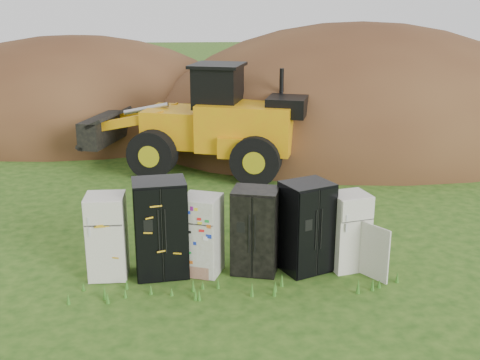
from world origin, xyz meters
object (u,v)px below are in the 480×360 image
at_px(fridge_black_side, 161,228).
at_px(fridge_dark_mid, 255,231).
at_px(fridge_open_door, 348,231).
at_px(fridge_leftmost, 107,236).
at_px(fridge_sticker, 202,235).
at_px(fridge_black_right, 306,227).
at_px(wheel_loader, 192,118).

relative_size(fridge_black_side, fridge_dark_mid, 1.13).
distance_m(fridge_black_side, fridge_open_door, 3.72).
relative_size(fridge_leftmost, fridge_sticker, 1.04).
relative_size(fridge_black_right, wheel_loader, 0.27).
distance_m(fridge_black_side, fridge_sticker, 0.82).
height_order(fridge_leftmost, fridge_sticker, fridge_leftmost).
xyz_separation_m(fridge_black_right, fridge_open_door, (0.86, 0.03, -0.13)).
xyz_separation_m(fridge_leftmost, fridge_black_right, (3.89, 0.05, 0.08)).
xyz_separation_m(fridge_black_side, fridge_open_door, (3.72, 0.05, -0.18)).
bearing_deg(fridge_black_side, fridge_open_door, -7.19).
bearing_deg(fridge_black_right, fridge_sticker, 155.44).
height_order(fridge_black_side, fridge_black_right, fridge_black_side).
relative_size(fridge_leftmost, fridge_dark_mid, 0.97).
xyz_separation_m(fridge_black_right, wheel_loader, (-2.34, 7.33, 0.75)).
bearing_deg(fridge_open_door, fridge_black_side, 165.87).
bearing_deg(fridge_black_side, fridge_black_right, -7.63).
bearing_deg(fridge_open_door, fridge_dark_mid, 166.30).
height_order(fridge_black_right, wheel_loader, wheel_loader).
xyz_separation_m(fridge_dark_mid, wheel_loader, (-1.33, 7.34, 0.81)).
distance_m(fridge_leftmost, wheel_loader, 7.58).
bearing_deg(fridge_black_right, wheel_loader, 83.09).
bearing_deg(fridge_dark_mid, fridge_black_right, 14.47).
relative_size(fridge_open_door, wheel_loader, 0.23).
xyz_separation_m(fridge_sticker, fridge_black_right, (2.05, 0.00, 0.11)).
height_order(fridge_dark_mid, wheel_loader, wheel_loader).
height_order(fridge_leftmost, fridge_black_side, fridge_black_side).
relative_size(fridge_black_right, fridge_open_door, 1.16).
distance_m(fridge_dark_mid, fridge_black_right, 1.01).
height_order(fridge_black_side, wheel_loader, wheel_loader).
bearing_deg(fridge_open_door, wheel_loader, 98.75).
height_order(fridge_black_right, fridge_open_door, fridge_black_right).
xyz_separation_m(fridge_leftmost, wheel_loader, (1.55, 7.38, 0.83)).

